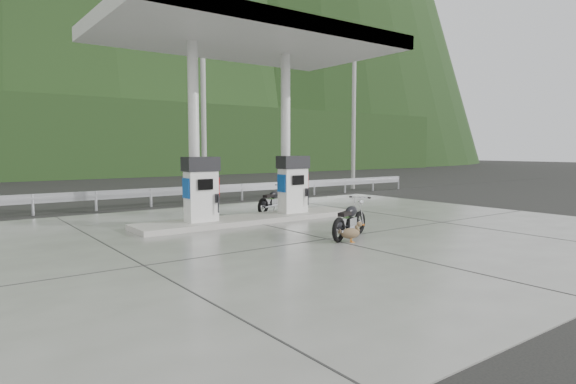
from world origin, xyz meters
TOP-DOWN VIEW (x-y plane):
  - ground at (0.00, 0.00)m, footprint 160.00×160.00m
  - forecourt_apron at (0.00, 0.00)m, footprint 18.00×14.00m
  - pump_island at (0.00, 2.50)m, footprint 7.00×1.40m
  - gas_pump_left at (-1.60, 2.50)m, footprint 0.95×0.55m
  - gas_pump_right at (1.60, 2.50)m, footprint 0.95×0.55m
  - canopy_column_left at (-1.60, 2.90)m, footprint 0.30×0.30m
  - canopy_column_right at (1.60, 2.90)m, footprint 0.30×0.30m
  - canopy_roof at (0.00, 2.50)m, footprint 8.50×5.00m
  - guardrail at (0.00, 8.00)m, footprint 26.00×0.16m
  - road at (0.00, 11.50)m, footprint 60.00×7.00m
  - utility_pole_b at (2.00, 9.50)m, footprint 0.22×0.22m
  - utility_pole_c at (11.00, 9.50)m, footprint 0.22×0.22m
  - tree_band at (0.00, 30.00)m, footprint 80.00×6.00m
  - forested_hills at (0.00, 60.00)m, footprint 100.00×40.00m
  - motorcycle_left at (0.57, -1.18)m, footprint 1.84×1.21m
  - motorcycle_right at (1.71, 3.78)m, footprint 1.77×1.18m
  - duck at (0.17, -1.62)m, footprint 0.59×0.36m

SIDE VIEW (x-z plane):
  - ground at x=0.00m, z-range 0.00..0.00m
  - forested_hills at x=0.00m, z-range -70.00..70.00m
  - road at x=0.00m, z-range 0.00..0.01m
  - forecourt_apron at x=0.00m, z-range 0.00..0.02m
  - pump_island at x=0.00m, z-range 0.02..0.17m
  - duck at x=0.17m, z-range 0.02..0.43m
  - motorcycle_right at x=1.71m, z-range 0.02..0.82m
  - motorcycle_left at x=0.57m, z-range 0.02..0.85m
  - guardrail at x=0.00m, z-range 0.00..1.42m
  - gas_pump_left at x=-1.60m, z-range 0.17..1.97m
  - gas_pump_right at x=1.60m, z-range 0.17..1.97m
  - canopy_column_left at x=-1.60m, z-range 0.17..5.17m
  - canopy_column_right at x=1.60m, z-range 0.17..5.17m
  - tree_band at x=0.00m, z-range 0.00..6.00m
  - utility_pole_b at x=2.00m, z-range 0.00..8.00m
  - utility_pole_c at x=11.00m, z-range 0.00..8.00m
  - canopy_roof at x=0.00m, z-range 5.17..5.57m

